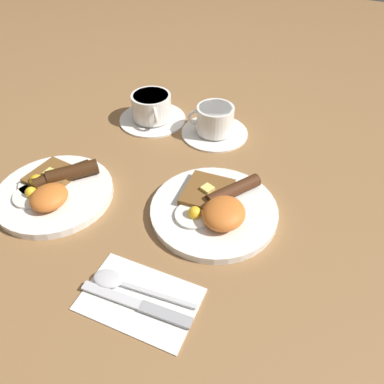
{
  "coord_description": "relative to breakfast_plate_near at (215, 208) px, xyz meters",
  "views": [
    {
      "loc": [
        -0.45,
        -0.17,
        0.5
      ],
      "look_at": [
        0.01,
        0.05,
        0.03
      ],
      "focal_mm": 35.0,
      "sensor_mm": 36.0,
      "label": 1
    }
  ],
  "objects": [
    {
      "name": "teacup_far",
      "position": [
        0.23,
        0.26,
        0.01
      ],
      "size": [
        0.16,
        0.16,
        0.07
      ],
      "color": "white",
      "rests_on": "ground_plane"
    },
    {
      "name": "spoon",
      "position": [
        -0.2,
        0.08,
        -0.01
      ],
      "size": [
        0.04,
        0.17,
        0.01
      ],
      "rotation": [
        0.0,
        0.0,
        1.67
      ],
      "color": "silver",
      "rests_on": "napkin"
    },
    {
      "name": "teacup_near",
      "position": [
        0.24,
        0.1,
        0.01
      ],
      "size": [
        0.16,
        0.16,
        0.07
      ],
      "color": "white",
      "rests_on": "ground_plane"
    },
    {
      "name": "breakfast_plate_near",
      "position": [
        0.0,
        0.0,
        0.0
      ],
      "size": [
        0.23,
        0.23,
        0.05
      ],
      "color": "white",
      "rests_on": "ground_plane"
    },
    {
      "name": "ground_plane",
      "position": [
        0.0,
        0.0,
        -0.02
      ],
      "size": [
        3.0,
        3.0,
        0.0
      ],
      "primitive_type": "plane",
      "color": "olive"
    },
    {
      "name": "napkin",
      "position": [
        -0.21,
        0.04,
        -0.01
      ],
      "size": [
        0.12,
        0.18,
        0.01
      ],
      "primitive_type": "cube",
      "rotation": [
        0.0,
        0.0,
        0.03
      ],
      "color": "white",
      "rests_on": "ground_plane"
    },
    {
      "name": "knife",
      "position": [
        -0.22,
        0.02,
        -0.01
      ],
      "size": [
        0.03,
        0.18,
        0.01
      ],
      "rotation": [
        0.0,
        0.0,
        1.64
      ],
      "color": "silver",
      "rests_on": "napkin"
    },
    {
      "name": "breakfast_plate_far",
      "position": [
        -0.08,
        0.3,
        0.0
      ],
      "size": [
        0.22,
        0.22,
        0.05
      ],
      "color": "white",
      "rests_on": "ground_plane"
    }
  ]
}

